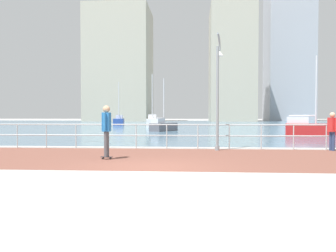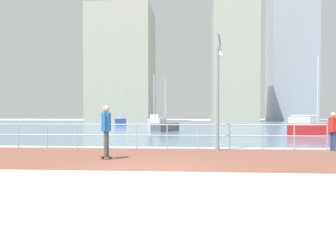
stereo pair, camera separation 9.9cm
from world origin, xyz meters
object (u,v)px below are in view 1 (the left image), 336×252
bystander (332,128)px  sailboat_yellow (163,126)px  sailboat_white (313,128)px  skateboarder (106,127)px  sailboat_ivory (152,122)px  sailboat_gray (119,121)px  lamppost (218,86)px

bystander → sailboat_yellow: size_ratio=0.32×
sailboat_yellow → sailboat_white: bearing=-32.0°
skateboarder → sailboat_ivory: bearing=94.3°
skateboarder → sailboat_gray: (-8.80, 42.72, -0.48)m
skateboarder → sailboat_yellow: size_ratio=0.36×
skateboarder → sailboat_white: size_ratio=0.31×
lamppost → skateboarder: 5.63m
lamppost → sailboat_ivory: 31.81m
lamppost → sailboat_yellow: (-4.06, 18.71, -2.31)m
bystander → sailboat_ivory: sailboat_ivory is taller
skateboarder → bystander: skateboarder is taller
lamppost → sailboat_gray: size_ratio=0.76×
skateboarder → sailboat_gray: 43.62m
skateboarder → sailboat_white: bearing=51.8°
bystander → sailboat_yellow: 20.65m
sailboat_ivory → sailboat_white: bearing=-54.0°
sailboat_gray → sailboat_white: 34.58m
sailboat_ivory → sailboat_yellow: (2.54, -12.33, -0.18)m
lamppost → skateboarder: (-4.02, -3.57, -1.67)m
bystander → sailboat_yellow: bearing=115.6°
sailboat_ivory → sailboat_white: size_ratio=1.18×
sailboat_ivory → sailboat_gray: size_ratio=1.04×
sailboat_ivory → bystander: bearing=-69.7°
sailboat_gray → sailboat_yellow: 22.24m
sailboat_ivory → sailboat_white: 24.36m
lamppost → sailboat_white: sailboat_white is taller
bystander → sailboat_white: 11.62m
lamppost → sailboat_gray: (-12.82, 39.15, -2.15)m
sailboat_yellow → sailboat_gray: bearing=113.2°
skateboarder → sailboat_white: (11.74, 14.90, -0.56)m
bystander → sailboat_gray: size_ratio=0.25×
sailboat_white → sailboat_yellow: 13.90m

